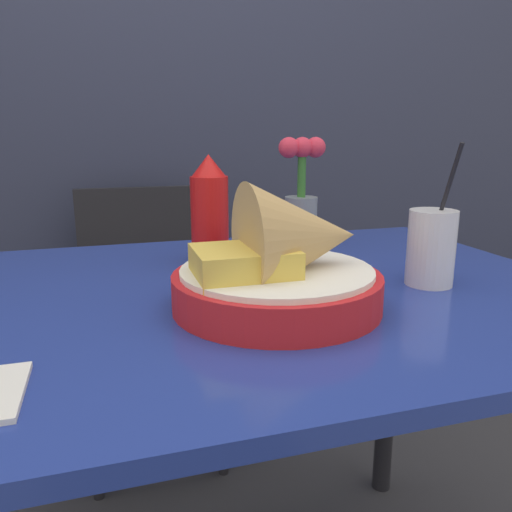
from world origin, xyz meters
TOP-DOWN VIEW (x-y plane):
  - wall_window at (0.00, 1.06)m, footprint 7.00×0.06m
  - dining_table at (0.00, 0.00)m, footprint 1.12×0.80m
  - chair_far_window at (-0.10, 0.80)m, footprint 0.40×0.40m
  - food_basket at (0.03, -0.10)m, footprint 0.30×0.30m
  - ketchup_bottle at (-0.02, 0.18)m, footprint 0.07×0.07m
  - drink_cup at (0.30, -0.07)m, footprint 0.08×0.08m
  - flower_vase at (0.21, 0.27)m, footprint 0.11×0.07m

SIDE VIEW (x-z plane):
  - chair_far_window at x=-0.10m, z-range 0.08..0.91m
  - dining_table at x=0.00m, z-range 0.27..1.02m
  - drink_cup at x=0.30m, z-range 0.69..0.93m
  - food_basket at x=0.03m, z-range 0.72..0.91m
  - ketchup_bottle at x=-0.02m, z-range 0.75..0.96m
  - flower_vase at x=0.21m, z-range 0.74..0.98m
  - wall_window at x=0.00m, z-range 0.00..2.60m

